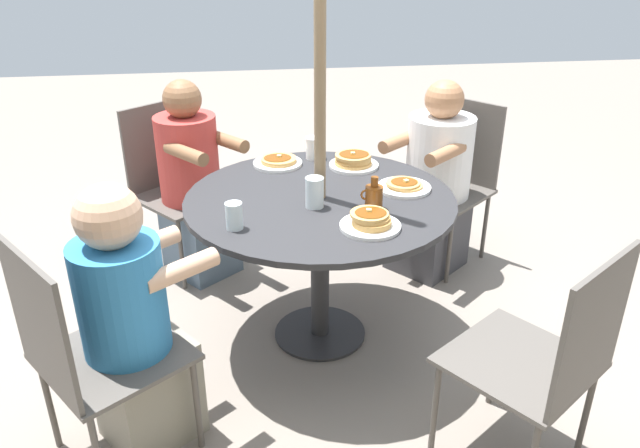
{
  "coord_description": "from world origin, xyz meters",
  "views": [
    {
      "loc": [
        0.33,
        2.49,
        1.83
      ],
      "look_at": [
        0.0,
        0.0,
        0.6
      ],
      "focal_mm": 35.0,
      "sensor_mm": 36.0,
      "label": 1
    }
  ],
  "objects_px": {
    "pancake_plate_a": "(353,161)",
    "drinking_glass_a": "(234,216)",
    "patio_table": "(320,217)",
    "diner_east": "(194,188)",
    "pancake_plate_d": "(371,222)",
    "syrup_bottle": "(374,196)",
    "coffee_cup": "(314,148)",
    "pancake_plate_b": "(404,186)",
    "pancake_plate_c": "(278,162)",
    "patio_chair_west": "(548,355)",
    "patio_chair_south": "(84,349)",
    "patio_chair_north": "(452,174)",
    "diner_south": "(133,329)",
    "drinking_glass_b": "(315,192)",
    "patio_chair_east": "(174,178)",
    "diner_north": "(434,187)"
  },
  "relations": [
    {
      "from": "pancake_plate_a",
      "to": "drinking_glass_a",
      "type": "bearing_deg",
      "value": 46.15
    },
    {
      "from": "patio_table",
      "to": "pancake_plate_a",
      "type": "bearing_deg",
      "value": -121.35
    },
    {
      "from": "diner_east",
      "to": "pancake_plate_d",
      "type": "height_order",
      "value": "diner_east"
    },
    {
      "from": "syrup_bottle",
      "to": "coffee_cup",
      "type": "distance_m",
      "value": 0.67
    },
    {
      "from": "pancake_plate_b",
      "to": "pancake_plate_c",
      "type": "xyz_separation_m",
      "value": [
        0.54,
        -0.39,
        0.0
      ]
    },
    {
      "from": "patio_table",
      "to": "pancake_plate_a",
      "type": "relative_size",
      "value": 4.91
    },
    {
      "from": "pancake_plate_b",
      "to": "pancake_plate_c",
      "type": "distance_m",
      "value": 0.67
    },
    {
      "from": "patio_chair_west",
      "to": "pancake_plate_b",
      "type": "relative_size",
      "value": 3.79
    },
    {
      "from": "pancake_plate_d",
      "to": "pancake_plate_b",
      "type": "bearing_deg",
      "value": -122.07
    },
    {
      "from": "pancake_plate_a",
      "to": "patio_chair_south",
      "type": "bearing_deg",
      "value": 42.71
    },
    {
      "from": "diner_east",
      "to": "patio_chair_south",
      "type": "xyz_separation_m",
      "value": [
        0.3,
        1.41,
        0.01
      ]
    },
    {
      "from": "patio_chair_north",
      "to": "patio_chair_west",
      "type": "relative_size",
      "value": 1.0
    },
    {
      "from": "pancake_plate_a",
      "to": "patio_table",
      "type": "bearing_deg",
      "value": 58.65
    },
    {
      "from": "diner_east",
      "to": "pancake_plate_d",
      "type": "bearing_deg",
      "value": 86.08
    },
    {
      "from": "patio_chair_west",
      "to": "pancake_plate_d",
      "type": "bearing_deg",
      "value": 94.63
    },
    {
      "from": "diner_south",
      "to": "pancake_plate_b",
      "type": "height_order",
      "value": "diner_south"
    },
    {
      "from": "patio_table",
      "to": "syrup_bottle",
      "type": "distance_m",
      "value": 0.3
    },
    {
      "from": "syrup_bottle",
      "to": "drinking_glass_a",
      "type": "distance_m",
      "value": 0.59
    },
    {
      "from": "patio_chair_north",
      "to": "patio_chair_west",
      "type": "height_order",
      "value": "same"
    },
    {
      "from": "pancake_plate_b",
      "to": "drinking_glass_b",
      "type": "height_order",
      "value": "drinking_glass_b"
    },
    {
      "from": "patio_chair_north",
      "to": "pancake_plate_d",
      "type": "relative_size",
      "value": 3.79
    },
    {
      "from": "pancake_plate_a",
      "to": "pancake_plate_d",
      "type": "height_order",
      "value": "same"
    },
    {
      "from": "diner_south",
      "to": "syrup_bottle",
      "type": "height_order",
      "value": "diner_south"
    },
    {
      "from": "pancake_plate_a",
      "to": "patio_chair_west",
      "type": "bearing_deg",
      "value": 109.26
    },
    {
      "from": "patio_chair_south",
      "to": "diner_east",
      "type": "bearing_deg",
      "value": 131.06
    },
    {
      "from": "coffee_cup",
      "to": "drinking_glass_b",
      "type": "bearing_deg",
      "value": 83.32
    },
    {
      "from": "diner_south",
      "to": "patio_table",
      "type": "bearing_deg",
      "value": 90.0
    },
    {
      "from": "syrup_bottle",
      "to": "patio_chair_north",
      "type": "bearing_deg",
      "value": -126.87
    },
    {
      "from": "patio_chair_east",
      "to": "diner_south",
      "type": "distance_m",
      "value": 1.44
    },
    {
      "from": "diner_east",
      "to": "pancake_plate_a",
      "type": "bearing_deg",
      "value": 115.27
    },
    {
      "from": "pancake_plate_a",
      "to": "coffee_cup",
      "type": "xyz_separation_m",
      "value": [
        0.18,
        -0.15,
        0.03
      ]
    },
    {
      "from": "patio_table",
      "to": "patio_chair_south",
      "type": "distance_m",
      "value": 1.14
    },
    {
      "from": "patio_chair_west",
      "to": "pancake_plate_b",
      "type": "bearing_deg",
      "value": 70.11
    },
    {
      "from": "patio_table",
      "to": "diner_east",
      "type": "bearing_deg",
      "value": -50.27
    },
    {
      "from": "patio_chair_east",
      "to": "syrup_bottle",
      "type": "bearing_deg",
      "value": 92.66
    },
    {
      "from": "pancake_plate_a",
      "to": "diner_north",
      "type": "bearing_deg",
      "value": -153.0
    },
    {
      "from": "pancake_plate_c",
      "to": "coffee_cup",
      "type": "distance_m",
      "value": 0.2
    },
    {
      "from": "pancake_plate_d",
      "to": "drinking_glass_a",
      "type": "height_order",
      "value": "drinking_glass_a"
    },
    {
      "from": "patio_chair_north",
      "to": "syrup_bottle",
      "type": "relative_size",
      "value": 6.47
    },
    {
      "from": "patio_chair_east",
      "to": "drinking_glass_b",
      "type": "relative_size",
      "value": 7.02
    },
    {
      "from": "diner_south",
      "to": "pancake_plate_c",
      "type": "distance_m",
      "value": 1.19
    },
    {
      "from": "diner_south",
      "to": "drinking_glass_b",
      "type": "bearing_deg",
      "value": 86.19
    },
    {
      "from": "pancake_plate_b",
      "to": "diner_south",
      "type": "bearing_deg",
      "value": 27.99
    },
    {
      "from": "syrup_bottle",
      "to": "pancake_plate_c",
      "type": "bearing_deg",
      "value": -57.69
    },
    {
      "from": "patio_chair_west",
      "to": "pancake_plate_d",
      "type": "xyz_separation_m",
      "value": [
        0.5,
        -0.59,
        0.25
      ]
    },
    {
      "from": "diner_south",
      "to": "drinking_glass_b",
      "type": "distance_m",
      "value": 0.91
    },
    {
      "from": "patio_table",
      "to": "patio_chair_west",
      "type": "distance_m",
      "value": 1.14
    },
    {
      "from": "patio_chair_south",
      "to": "patio_chair_west",
      "type": "relative_size",
      "value": 1.0
    },
    {
      "from": "patio_chair_west",
      "to": "coffee_cup",
      "type": "distance_m",
      "value": 1.57
    },
    {
      "from": "drinking_glass_a",
      "to": "pancake_plate_d",
      "type": "bearing_deg",
      "value": 172.82
    }
  ]
}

